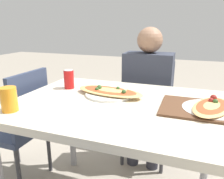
{
  "coord_description": "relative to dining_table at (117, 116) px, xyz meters",
  "views": [
    {
      "loc": [
        0.36,
        -1.08,
        1.19
      ],
      "look_at": [
        -0.04,
        0.03,
        0.84
      ],
      "focal_mm": 35.0,
      "sensor_mm": 36.0,
      "label": 1
    }
  ],
  "objects": [
    {
      "name": "serving_tray",
      "position": [
        0.44,
        0.03,
        0.09
      ],
      "size": [
        0.41,
        0.31,
        0.01
      ],
      "color": "brown",
      "rests_on": "dining_table"
    },
    {
      "name": "chair_far_seated",
      "position": [
        0.05,
        0.76,
        -0.2
      ],
      "size": [
        0.4,
        0.4,
        0.89
      ],
      "rotation": [
        0.0,
        0.0,
        3.14
      ],
      "color": "#2D3851",
      "rests_on": "ground_plane"
    },
    {
      "name": "pizza_main",
      "position": [
        -0.09,
        0.11,
        0.1
      ],
      "size": [
        0.45,
        0.29,
        0.05
      ],
      "color": "white",
      "rests_on": "dining_table"
    },
    {
      "name": "chair_side_left",
      "position": [
        -0.77,
        0.07,
        -0.2
      ],
      "size": [
        0.4,
        0.4,
        0.89
      ],
      "rotation": [
        0.0,
        0.0,
        1.57
      ],
      "color": "#2D3851",
      "rests_on": "ground_plane"
    },
    {
      "name": "drink_glass",
      "position": [
        -0.46,
        -0.3,
        0.14
      ],
      "size": [
        0.08,
        0.08,
        0.12
      ],
      "color": "orange",
      "rests_on": "dining_table"
    },
    {
      "name": "pizza_second",
      "position": [
        0.48,
        0.04,
        0.1
      ],
      "size": [
        0.28,
        0.37,
        0.06
      ],
      "color": "white",
      "rests_on": "dining_table"
    },
    {
      "name": "dining_table",
      "position": [
        0.0,
        0.0,
        0.0
      ],
      "size": [
        1.16,
        0.86,
        0.78
      ],
      "color": "beige",
      "rests_on": "ground_plane"
    },
    {
      "name": "soda_can",
      "position": [
        -0.39,
        0.15,
        0.14
      ],
      "size": [
        0.07,
        0.07,
        0.12
      ],
      "color": "red",
      "rests_on": "dining_table"
    },
    {
      "name": "person_seated",
      "position": [
        0.05,
        0.65,
        -0.01
      ],
      "size": [
        0.39,
        0.25,
        1.18
      ],
      "rotation": [
        0.0,
        0.0,
        3.14
      ],
      "color": "#2D2D38",
      "rests_on": "ground_plane"
    }
  ]
}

